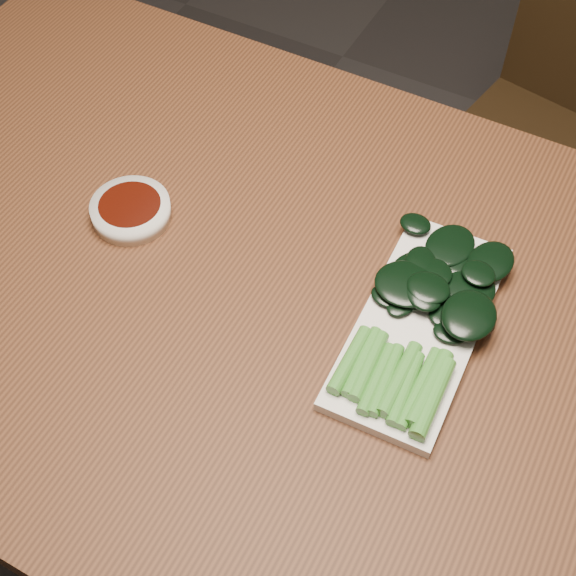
{
  "coord_description": "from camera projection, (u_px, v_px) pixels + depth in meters",
  "views": [
    {
      "loc": [
        0.24,
        -0.49,
        1.51
      ],
      "look_at": [
        -0.03,
        0.0,
        0.76
      ],
      "focal_mm": 50.0,
      "sensor_mm": 36.0,
      "label": 1
    }
  ],
  "objects": [
    {
      "name": "gai_lan",
      "position": [
        429.0,
        313.0,
        0.9
      ],
      "size": [
        0.16,
        0.29,
        0.03
      ],
      "color": "#448E31",
      "rests_on": "serving_plate"
    },
    {
      "name": "chair_far",
      "position": [
        571.0,
        130.0,
        1.49
      ],
      "size": [
        0.46,
        0.46,
        0.89
      ],
      "rotation": [
        0.0,
        0.0,
        -0.19
      ],
      "color": "black",
      "rests_on": "ground"
    },
    {
      "name": "sauce_bowl",
      "position": [
        131.0,
        210.0,
        1.0
      ],
      "size": [
        0.1,
        0.1,
        0.02
      ],
      "color": "white",
      "rests_on": "table"
    },
    {
      "name": "table",
      "position": [
        306.0,
        337.0,
        0.99
      ],
      "size": [
        1.4,
        0.8,
        0.75
      ],
      "color": "#4E2A16",
      "rests_on": "ground"
    },
    {
      "name": "ground",
      "position": [
        299.0,
        529.0,
        1.54
      ],
      "size": [
        6.0,
        6.0,
        0.0
      ],
      "primitive_type": "plane",
      "color": "#2B2828",
      "rests_on": "ground"
    },
    {
      "name": "serving_plate",
      "position": [
        419.0,
        325.0,
        0.91
      ],
      "size": [
        0.14,
        0.3,
        0.01
      ],
      "rotation": [
        0.0,
        0.0,
        0.04
      ],
      "color": "white",
      "rests_on": "table"
    }
  ]
}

